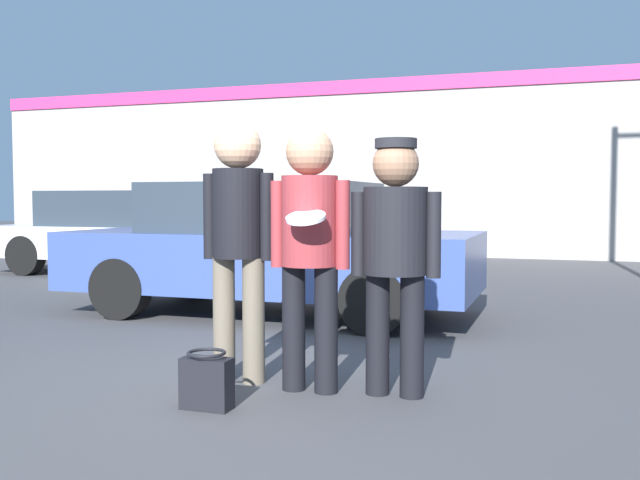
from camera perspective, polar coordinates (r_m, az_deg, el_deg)
The scene contains 9 objects.
ground_plane at distance 4.78m, azimuth -4.58°, elevation -11.67°, with size 56.00×56.00×0.00m, color #3F3F42.
storefront_building at distance 15.48m, azimuth 12.14°, elevation 5.91°, with size 24.00×0.22×3.86m.
person_left at distance 4.80m, azimuth -6.57°, elevation 1.07°, with size 0.51×0.34×1.75m.
person_middle_with_frisbee at distance 4.52m, azimuth -0.83°, elevation 0.41°, with size 0.53×0.55×1.68m.
person_right at distance 4.45m, azimuth 6.04°, elevation -0.14°, with size 0.57×0.40×1.61m.
parked_car_near at distance 7.66m, azimuth -4.05°, elevation -0.62°, with size 4.34×1.84×1.41m.
parked_car_far at distance 12.31m, azimuth -15.29°, elevation 0.66°, with size 4.40×1.88×1.37m.
shrub at distance 15.73m, azimuth -3.96°, elevation 1.28°, with size 1.37×1.37×1.37m.
handbag at distance 4.31m, azimuth -9.05°, elevation -11.09°, with size 0.30×0.23×0.34m.
Camera 1 is at (1.85, -4.24, 1.23)m, focal length 40.00 mm.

